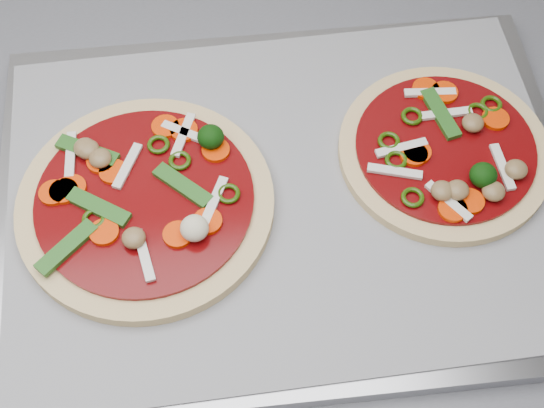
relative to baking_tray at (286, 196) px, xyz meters
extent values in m
cube|color=#BBBCB9|center=(0.29, -0.01, -0.48)|extent=(3.60, 0.60, 0.86)
cube|color=#929297|center=(0.00, 0.00, 0.00)|extent=(0.52, 0.39, 0.02)
cube|color=gray|center=(0.00, 0.00, 0.01)|extent=(0.49, 0.36, 0.00)
cylinder|color=#E1C27E|center=(-0.12, 0.00, 0.02)|extent=(0.23, 0.23, 0.01)
cylinder|color=maroon|center=(-0.12, 0.00, 0.02)|extent=(0.20, 0.20, 0.00)
cylinder|color=#FF3900|center=(-0.18, 0.02, 0.03)|extent=(0.03, 0.03, 0.00)
ellipsoid|color=olive|center=(-0.17, 0.05, 0.03)|extent=(0.03, 0.03, 0.01)
cube|color=white|center=(-0.09, 0.06, 0.03)|extent=(0.03, 0.05, 0.00)
torus|color=#234308|center=(-0.11, 0.05, 0.03)|extent=(0.03, 0.03, 0.00)
cylinder|color=#FF3900|center=(-0.15, 0.03, 0.03)|extent=(0.04, 0.04, 0.00)
cylinder|color=#FF3900|center=(-0.08, 0.06, 0.03)|extent=(0.03, 0.03, 0.00)
cube|color=white|center=(-0.13, -0.06, 0.03)|extent=(0.02, 0.05, 0.00)
torus|color=#234308|center=(-0.09, 0.03, 0.03)|extent=(0.02, 0.02, 0.00)
cube|color=#2A5E1F|center=(-0.17, 0.05, 0.03)|extent=(0.06, 0.04, 0.00)
cube|color=#2A5E1F|center=(-0.16, -0.01, 0.03)|extent=(0.06, 0.05, 0.00)
cylinder|color=#FF3900|center=(-0.10, -0.04, 0.03)|extent=(0.03, 0.03, 0.00)
cylinder|color=#FF3900|center=(-0.19, 0.01, 0.03)|extent=(0.03, 0.03, 0.00)
ellipsoid|color=#0F3709|center=(-0.06, 0.05, 0.04)|extent=(0.03, 0.03, 0.02)
cylinder|color=#FF3900|center=(-0.20, 0.01, 0.03)|extent=(0.03, 0.03, 0.00)
ellipsoid|color=olive|center=(-0.17, 0.05, 0.03)|extent=(0.03, 0.03, 0.01)
cube|color=white|center=(-0.19, 0.05, 0.03)|extent=(0.01, 0.05, 0.00)
cube|color=#2A5E1F|center=(-0.09, 0.00, 0.03)|extent=(0.05, 0.05, 0.00)
cube|color=white|center=(-0.06, -0.01, 0.03)|extent=(0.03, 0.05, 0.00)
torus|color=#234308|center=(-0.17, -0.02, 0.03)|extent=(0.03, 0.03, 0.00)
cylinder|color=#FF3900|center=(-0.07, -0.03, 0.03)|extent=(0.03, 0.03, 0.00)
cylinder|color=#FF3900|center=(-0.16, -0.03, 0.03)|extent=(0.03, 0.03, 0.00)
ellipsoid|color=olive|center=(-0.16, 0.04, 0.03)|extent=(0.03, 0.03, 0.01)
cube|color=white|center=(-0.14, 0.03, 0.03)|extent=(0.03, 0.05, 0.00)
cube|color=white|center=(-0.08, 0.06, 0.03)|extent=(0.04, 0.03, 0.00)
cylinder|color=#FF3900|center=(-0.06, 0.04, 0.03)|extent=(0.03, 0.03, 0.00)
cylinder|color=#FF3900|center=(-0.10, 0.07, 0.03)|extent=(0.04, 0.04, 0.00)
torus|color=#234308|center=(-0.05, -0.01, 0.03)|extent=(0.03, 0.03, 0.00)
ellipsoid|color=olive|center=(-0.13, -0.04, 0.03)|extent=(0.02, 0.02, 0.01)
cylinder|color=#FF3900|center=(-0.16, 0.04, 0.03)|extent=(0.03, 0.03, 0.00)
cube|color=#2A5E1F|center=(-0.19, -0.04, 0.03)|extent=(0.05, 0.05, 0.00)
ellipsoid|color=beige|center=(-0.08, -0.04, 0.04)|extent=(0.03, 0.03, 0.02)
cylinder|color=#E1C27E|center=(0.15, 0.02, 0.02)|extent=(0.24, 0.24, 0.01)
cylinder|color=maroon|center=(0.15, 0.02, 0.02)|extent=(0.21, 0.21, 0.00)
ellipsoid|color=olive|center=(0.20, -0.02, 0.03)|extent=(0.03, 0.03, 0.01)
cube|color=white|center=(0.11, 0.02, 0.03)|extent=(0.05, 0.02, 0.00)
torus|color=#234308|center=(0.10, 0.03, 0.03)|extent=(0.03, 0.03, 0.00)
cube|color=white|center=(0.09, 0.00, 0.03)|extent=(0.05, 0.02, 0.00)
torus|color=#234308|center=(0.10, 0.01, 0.03)|extent=(0.03, 0.03, 0.00)
cylinder|color=#FF3900|center=(0.13, -0.05, 0.03)|extent=(0.03, 0.03, 0.00)
ellipsoid|color=olive|center=(0.17, -0.04, 0.03)|extent=(0.02, 0.02, 0.01)
torus|color=#234308|center=(0.10, -0.03, 0.03)|extent=(0.03, 0.03, 0.00)
cylinder|color=#FF3900|center=(0.16, 0.08, 0.03)|extent=(0.03, 0.03, 0.00)
cube|color=#2A5E1F|center=(0.15, 0.05, 0.03)|extent=(0.03, 0.06, 0.00)
cylinder|color=#FF3900|center=(0.20, 0.04, 0.03)|extent=(0.03, 0.03, 0.00)
ellipsoid|color=#0F3709|center=(0.17, -0.02, 0.03)|extent=(0.03, 0.03, 0.02)
ellipsoid|color=olive|center=(0.17, 0.04, 0.03)|extent=(0.03, 0.03, 0.01)
ellipsoid|color=olive|center=(0.14, -0.03, 0.03)|extent=(0.02, 0.02, 0.01)
torus|color=#234308|center=(0.18, 0.05, 0.03)|extent=(0.03, 0.03, 0.00)
cube|color=white|center=(0.19, -0.01, 0.03)|extent=(0.01, 0.05, 0.00)
cube|color=white|center=(0.13, -0.04, 0.03)|extent=(0.03, 0.04, 0.00)
cylinder|color=#FF3900|center=(0.14, 0.08, 0.03)|extent=(0.03, 0.03, 0.00)
cylinder|color=#FF3900|center=(0.15, -0.04, 0.03)|extent=(0.04, 0.04, 0.00)
cylinder|color=#FF3900|center=(0.12, 0.01, 0.03)|extent=(0.03, 0.03, 0.00)
torus|color=#234308|center=(0.12, 0.05, 0.03)|extent=(0.02, 0.02, 0.00)
cube|color=white|center=(0.15, 0.08, 0.03)|extent=(0.05, 0.01, 0.00)
cube|color=white|center=(0.16, 0.05, 0.03)|extent=(0.05, 0.01, 0.00)
cylinder|color=#FF3900|center=(0.12, 0.01, 0.03)|extent=(0.03, 0.03, 0.00)
torus|color=#234308|center=(0.20, 0.06, 0.03)|extent=(0.03, 0.03, 0.00)
ellipsoid|color=olive|center=(0.13, -0.03, 0.03)|extent=(0.02, 0.02, 0.01)
camera|label=1|loc=(-0.06, -0.35, 0.58)|focal=50.00mm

